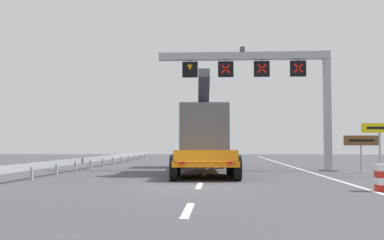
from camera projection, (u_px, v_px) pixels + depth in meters
ground at (189, 187)px, 16.79m from camera, size 112.00×112.00×0.00m
lane_markings at (211, 161)px, 42.88m from camera, size 0.20×67.00×0.01m
edge_line_right at (301, 170)px, 28.39m from camera, size 0.20×63.00×0.01m
overhead_lane_gantry at (268, 76)px, 27.37m from camera, size 10.44×0.90×7.38m
heavy_haul_truck_orange at (203, 137)px, 26.94m from camera, size 3.64×14.16×5.30m
exit_sign_yellow at (380, 136)px, 21.61m from camera, size 1.72×0.15×2.56m
tourist_info_sign_brown at (361, 144)px, 24.63m from camera, size 1.87×0.15×2.03m
guardrail_left at (107, 158)px, 33.36m from camera, size 0.13×36.38×0.76m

